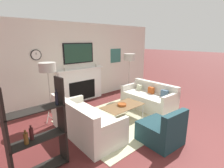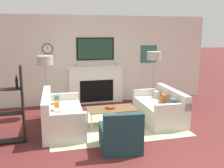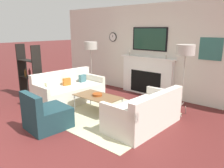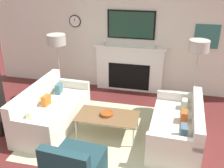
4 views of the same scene
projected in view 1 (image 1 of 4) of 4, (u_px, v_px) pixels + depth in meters
ground_plane at (211, 158)px, 3.25m from camera, size 60.00×60.00×0.00m
fireplace_wall at (79, 67)px, 6.10m from camera, size 7.39×0.28×2.70m
area_rug at (122, 118)px, 4.89m from camera, size 3.08×2.38×0.01m
couch_left at (85, 123)px, 4.00m from camera, size 0.96×1.92×0.84m
couch_right at (149, 99)px, 5.62m from camera, size 0.92×1.71×0.79m
armchair at (162, 131)px, 3.69m from camera, size 0.79×0.87×0.79m
coffee_table at (123, 106)px, 4.70m from camera, size 1.15×0.63×0.42m
decorative_bowl at (122, 105)px, 4.69m from camera, size 0.24×0.24×0.06m
floor_lamp_left at (47, 68)px, 4.34m from camera, size 0.41×0.41×1.60m
floor_lamp_right at (129, 58)px, 6.33m from camera, size 0.40×0.40×1.65m
shelf_unit at (37, 132)px, 2.77m from camera, size 0.89×0.28×1.56m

